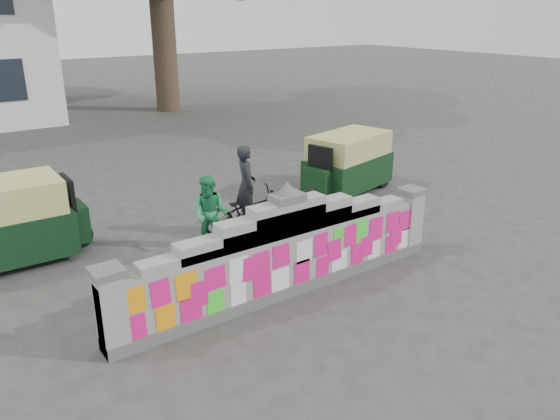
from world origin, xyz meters
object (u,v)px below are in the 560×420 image
(cyclist_bike, at_px, (247,211))
(rickshaw_left, at_px, (3,223))
(rickshaw_right, at_px, (347,162))
(pedestrian, at_px, (210,213))
(cyclist_rider, at_px, (246,196))

(cyclist_bike, bearing_deg, rickshaw_left, 91.28)
(cyclist_bike, height_order, rickshaw_right, rickshaw_right)
(rickshaw_left, relative_size, rickshaw_right, 1.01)
(pedestrian, bearing_deg, cyclist_bike, 62.99)
(cyclist_rider, bearing_deg, pedestrian, 123.83)
(rickshaw_left, xyz_separation_m, rickshaw_right, (8.25, -0.44, -0.04))
(cyclist_bike, relative_size, rickshaw_right, 0.66)
(pedestrian, distance_m, rickshaw_left, 3.88)
(cyclist_bike, xyz_separation_m, cyclist_rider, (-0.00, 0.00, 0.35))
(cyclist_bike, xyz_separation_m, rickshaw_left, (-4.55, 1.35, 0.34))
(pedestrian, bearing_deg, rickshaw_right, 61.41)
(cyclist_rider, xyz_separation_m, rickshaw_left, (-4.55, 1.35, -0.01))
(cyclist_bike, relative_size, cyclist_rider, 1.12)
(cyclist_rider, bearing_deg, rickshaw_left, 91.28)
(rickshaw_right, bearing_deg, rickshaw_left, -16.54)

